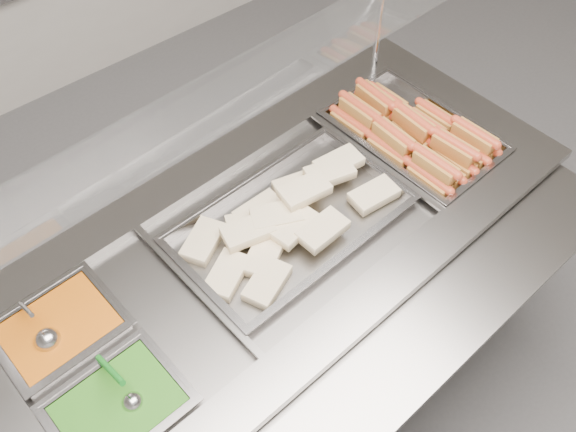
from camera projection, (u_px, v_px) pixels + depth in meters
steam_counter at (278, 307)px, 2.11m from camera, size 1.79×0.86×0.84m
tray_rail at (403, 353)px, 1.60m from camera, size 1.69×0.43×0.05m
sneeze_guard at (220, 100)px, 1.61m from camera, size 1.55×0.35×0.41m
pan_hotdogs at (412, 140)px, 2.06m from camera, size 0.34×0.53×0.09m
pan_wraps at (290, 224)px, 1.82m from camera, size 0.65×0.40×0.07m
pan_beans at (62, 334)px, 1.62m from camera, size 0.29×0.24×0.09m
pan_peas at (121, 411)px, 1.49m from camera, size 0.29×0.24×0.09m
hotdogs_in_buns at (414, 134)px, 2.01m from camera, size 0.30×0.49×0.11m
tortilla_wraps at (285, 219)px, 1.79m from camera, size 0.65×0.35×0.09m
ladle at (46, 338)px, 1.56m from camera, size 0.07×0.18×0.15m
serving_spoon at (129, 397)px, 1.47m from camera, size 0.05×0.17×0.12m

